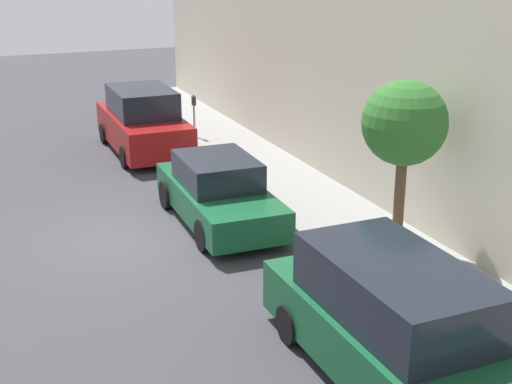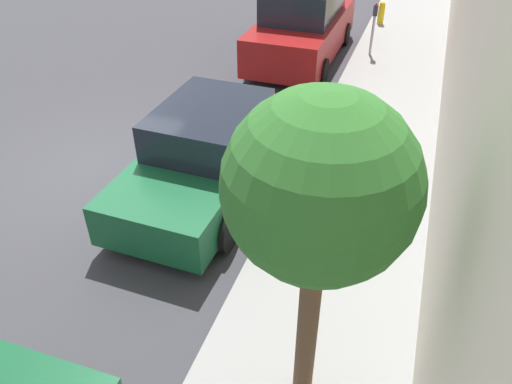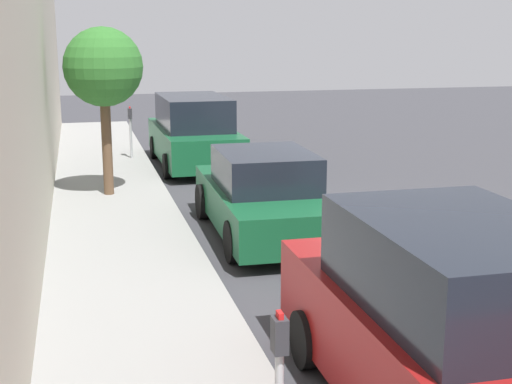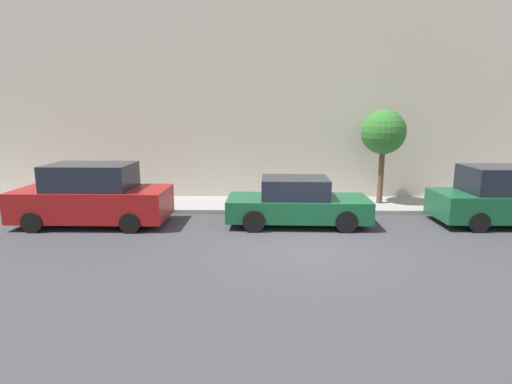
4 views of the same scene
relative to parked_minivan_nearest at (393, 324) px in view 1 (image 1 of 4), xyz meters
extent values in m
plane|color=#38383D|center=(-2.33, 6.79, -0.92)|extent=(60.00, 60.00, 0.00)
cube|color=gray|center=(2.39, 6.79, -0.85)|extent=(2.45, 32.00, 0.15)
cube|color=#14512D|center=(0.00, 0.00, -0.28)|extent=(1.94, 4.92, 0.84)
cube|color=black|center=(0.00, 0.00, 0.56)|extent=(1.70, 3.11, 0.84)
cylinder|color=black|center=(-0.90, 1.52, -0.60)|extent=(0.22, 0.64, 0.64)
cylinder|color=black|center=(0.90, 1.52, -0.60)|extent=(0.22, 0.64, 0.64)
cube|color=#14512D|center=(-0.13, 6.93, -0.36)|extent=(1.91, 4.54, 0.68)
cube|color=black|center=(-0.13, 7.03, 0.30)|extent=(1.63, 2.14, 0.64)
cylinder|color=black|center=(-0.98, 8.32, -0.58)|extent=(0.22, 0.68, 0.68)
cylinder|color=black|center=(0.72, 8.32, -0.58)|extent=(0.22, 0.68, 0.68)
cylinder|color=black|center=(-0.98, 5.53, -0.58)|extent=(0.22, 0.68, 0.68)
cylinder|color=black|center=(0.72, 5.53, -0.58)|extent=(0.22, 0.68, 0.68)
cube|color=maroon|center=(-0.21, 13.53, -0.22)|extent=(1.99, 4.81, 0.96)
cube|color=black|center=(-0.21, 13.53, 0.66)|extent=(1.74, 2.61, 0.80)
cylinder|color=black|center=(-1.14, 15.02, -0.60)|extent=(0.22, 0.64, 0.64)
cylinder|color=black|center=(0.72, 15.02, -0.60)|extent=(0.22, 0.64, 0.64)
cylinder|color=black|center=(-1.14, 12.04, -0.60)|extent=(0.22, 0.64, 0.64)
cylinder|color=black|center=(0.72, 12.04, -0.60)|extent=(0.22, 0.64, 0.64)
cylinder|color=#ADADB2|center=(1.62, 14.07, -0.24)|extent=(0.07, 0.07, 1.06)
cube|color=#2D2D33|center=(1.62, 14.07, 0.42)|extent=(0.11, 0.15, 0.28)
cube|color=red|center=(1.62, 14.07, 0.59)|extent=(0.04, 0.09, 0.05)
cylinder|color=brown|center=(2.44, 3.55, 0.36)|extent=(0.21, 0.21, 2.26)
sphere|color=#2D6B28|center=(2.44, 3.55, 1.94)|extent=(1.65, 1.65, 1.65)
cylinder|color=gold|center=(1.52, 16.92, -0.50)|extent=(0.20, 0.20, 0.55)
sphere|color=gold|center=(1.52, 16.92, -0.17)|extent=(0.18, 0.18, 0.18)
camera|label=1|loc=(-5.31, -7.56, 5.11)|focal=50.00mm
camera|label=2|loc=(3.01, 0.28, 4.26)|focal=35.00mm
camera|label=3|loc=(3.01, 18.90, 2.68)|focal=50.00mm
camera|label=4|loc=(-12.67, 8.07, 2.64)|focal=28.00mm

